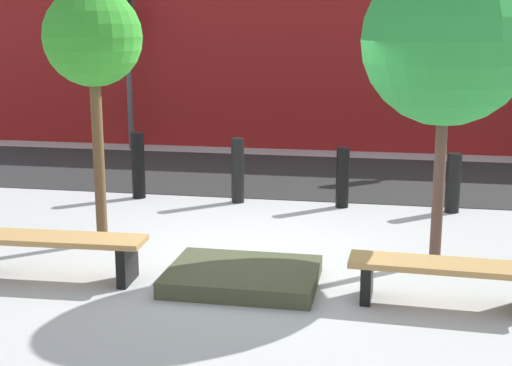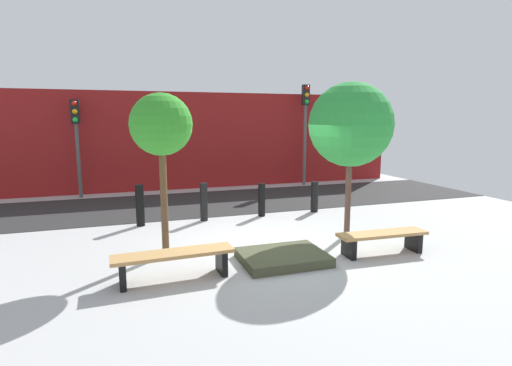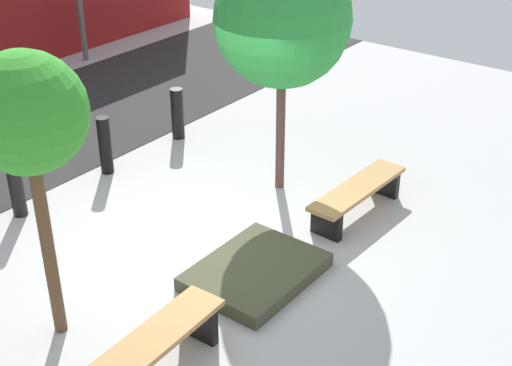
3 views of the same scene
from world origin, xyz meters
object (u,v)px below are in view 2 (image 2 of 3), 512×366
object	(u,v)px
bollard_center	(262,200)
traffic_light_mid_west	(305,117)
planter_bed	(283,257)
traffic_light_west	(76,130)
bollard_left	(204,202)
bench_left	(174,259)
tree_behind_left_bench	(161,126)
bollard_far_left	(140,205)
bench_right	(382,238)
bollard_right	(314,197)
tree_behind_right_bench	(351,125)

from	to	relation	value
bollard_center	traffic_light_mid_west	xyz separation A→B (m)	(3.33, 4.34, 2.24)
planter_bed	traffic_light_west	xyz separation A→B (m)	(-4.12, 7.79, 2.17)
bollard_left	traffic_light_west	bearing A→B (deg)	127.50
bench_left	bollard_center	xyz separation A→B (m)	(2.81, 3.65, 0.10)
tree_behind_left_bench	bollard_center	world-z (taller)	tree_behind_left_bench
bench_left	bollard_far_left	world-z (taller)	bollard_far_left
bench_left	traffic_light_west	size ratio (longest dim) A/B	0.62
bollard_center	traffic_light_west	distance (m)	6.80
bench_left	traffic_light_mid_west	distance (m)	10.34
bollard_center	traffic_light_west	xyz separation A→B (m)	(-4.92, 4.34, 1.80)
planter_bed	traffic_light_mid_west	size ratio (longest dim) A/B	0.40
planter_bed	bollard_center	distance (m)	3.56
planter_bed	bench_right	bearing A→B (deg)	-5.67
planter_bed	bollard_center	xyz separation A→B (m)	(0.79, 3.45, 0.36)
bench_left	bollard_right	distance (m)	5.72
tree_behind_right_bench	bollard_right	xyz separation A→B (m)	(0.37, 2.35, -2.05)
bollard_left	bollard_center	world-z (taller)	bollard_left
bollard_far_left	bollard_right	size ratio (longest dim) A/B	1.19
bench_right	tree_behind_left_bench	xyz separation A→B (m)	(-4.03, 1.30, 2.17)
bollard_far_left	bollard_left	bearing A→B (deg)	0.00
planter_bed	bollard_right	xyz separation A→B (m)	(2.38, 3.45, 0.35)
bollard_left	traffic_light_mid_west	bearing A→B (deg)	41.43
planter_bed	bollard_far_left	size ratio (longest dim) A/B	1.50
bench_left	tree_behind_right_bench	size ratio (longest dim) A/B	0.58
traffic_light_mid_west	tree_behind_left_bench	bearing A→B (deg)	-132.52
bench_left	tree_behind_right_bench	xyz separation A→B (m)	(4.03, 1.30, 2.14)
bollard_far_left	bench_left	bearing A→B (deg)	-84.25
planter_bed	bollard_left	bearing A→B (deg)	102.96
bench_right	bollard_right	distance (m)	3.67
bollard_left	tree_behind_left_bench	bearing A→B (deg)	-117.42
bollard_left	traffic_light_west	size ratio (longest dim) A/B	0.31
bench_right	bollard_center	world-z (taller)	bollard_center
bollard_right	traffic_light_west	size ratio (longest dim) A/B	0.27
bench_right	tree_behind_left_bench	world-z (taller)	tree_behind_left_bench
tree_behind_right_bench	traffic_light_mid_west	world-z (taller)	traffic_light_mid_west
bench_left	bollard_far_left	xyz separation A→B (m)	(-0.37, 3.65, 0.17)
bench_right	planter_bed	xyz separation A→B (m)	(-2.02, 0.20, -0.23)
bollard_right	traffic_light_mid_west	xyz separation A→B (m)	(1.74, 4.34, 2.26)
bench_right	bollard_center	size ratio (longest dim) A/B	2.03
tree_behind_left_bench	traffic_light_mid_west	world-z (taller)	traffic_light_mid_west
bollard_far_left	bollard_right	bearing A→B (deg)	0.00
bench_left	bollard_far_left	size ratio (longest dim) A/B	1.93
tree_behind_right_bench	bollard_far_left	distance (m)	5.36
planter_bed	bollard_far_left	world-z (taller)	bollard_far_left
bench_right	traffic_light_mid_west	distance (m)	8.60
planter_bed	bollard_left	world-z (taller)	bollard_left
bench_left	bench_right	xyz separation A→B (m)	(4.03, 0.00, -0.03)
bench_right	tree_behind_right_bench	bearing A→B (deg)	92.35
bollard_right	tree_behind_right_bench	bearing A→B (deg)	-98.87
tree_behind_right_bench	planter_bed	bearing A→B (deg)	-151.43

